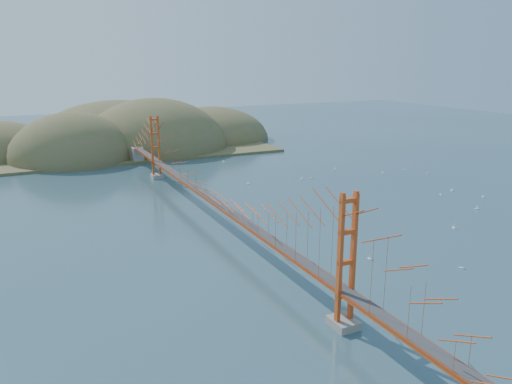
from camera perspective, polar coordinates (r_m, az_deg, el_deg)
name	(u,v)px	position (r m, az deg, el deg)	size (l,w,h in m)	color
ground	(214,224)	(68.25, -4.79, -3.62)	(320.00, 320.00, 0.00)	#2F505F
bridge	(213,173)	(66.53, -4.97, 2.15)	(2.20, 94.40, 12.00)	gray
far_headlands	(127,146)	(133.27, -14.55, 5.11)	(84.00, 58.00, 25.00)	brown
sailboat_17	(404,170)	(104.72, 16.58, 2.45)	(0.58, 0.52, 0.66)	white
sailboat_7	(302,179)	(93.32, 5.25, 1.55)	(0.60, 0.52, 0.68)	white
sailboat_12	(224,162)	(108.58, -3.73, 3.48)	(0.63, 0.52, 0.74)	white
sailboat_4	(383,172)	(101.41, 14.29, 2.22)	(0.60, 0.60, 0.65)	white
sailboat_2	(477,208)	(81.41, 23.94, -1.70)	(0.67, 0.67, 0.72)	white
sailboat_6	(461,267)	(58.24, 22.42, -7.94)	(0.55, 0.55, 0.61)	white
sailboat_3	(248,183)	(89.20, -0.91, 0.98)	(0.63, 0.51, 0.74)	white
sailboat_11	(427,173)	(103.24, 18.98, 2.08)	(0.53, 0.53, 0.56)	white
sailboat_10	(370,258)	(57.66, 12.86, -7.36)	(0.50, 0.59, 0.68)	white
sailboat_13	(483,196)	(88.91, 24.52, -0.45)	(0.61, 0.61, 0.64)	white
sailboat_5	(441,194)	(87.65, 20.35, -0.23)	(0.45, 0.52, 0.59)	white
sailboat_16	(311,177)	(94.44, 6.28, 1.68)	(0.66, 0.66, 0.69)	white
sailboat_14	(454,227)	(71.16, 21.68, -3.75)	(0.67, 0.67, 0.73)	white
sailboat_9	(452,190)	(91.20, 21.49, 0.24)	(0.55, 0.61, 0.70)	white
sailboat_8	(335,169)	(102.53, 9.03, 2.64)	(0.67, 0.67, 0.71)	white
sailboat_1	(355,209)	(75.54, 11.24, -1.92)	(0.54, 0.54, 0.58)	white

